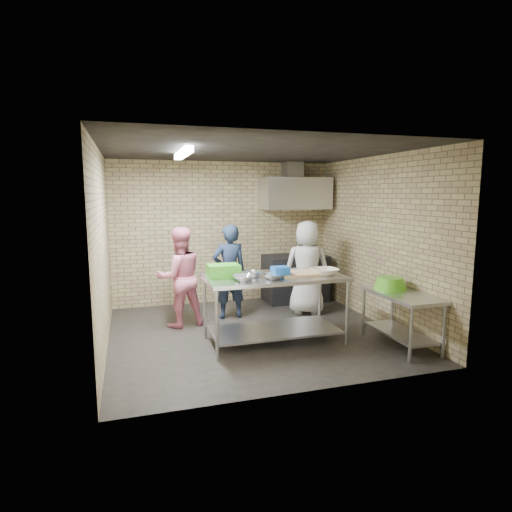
% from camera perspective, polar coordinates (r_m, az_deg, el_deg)
% --- Properties ---
extents(floor, '(4.20, 4.20, 0.00)m').
position_cam_1_polar(floor, '(6.49, -0.33, -10.38)').
color(floor, black).
rests_on(floor, ground).
extents(ceiling, '(4.20, 4.20, 0.00)m').
position_cam_1_polar(ceiling, '(6.17, -0.36, 14.07)').
color(ceiling, black).
rests_on(ceiling, ground).
extents(back_wall, '(4.20, 0.06, 2.70)m').
position_cam_1_polar(back_wall, '(8.12, -4.40, 3.16)').
color(back_wall, tan).
rests_on(back_wall, ground).
extents(front_wall, '(4.20, 0.06, 2.70)m').
position_cam_1_polar(front_wall, '(4.33, 7.25, -1.55)').
color(front_wall, tan).
rests_on(front_wall, ground).
extents(left_wall, '(0.06, 4.00, 2.70)m').
position_cam_1_polar(left_wall, '(5.94, -20.13, 0.72)').
color(left_wall, tan).
rests_on(left_wall, ground).
extents(right_wall, '(0.06, 4.00, 2.70)m').
position_cam_1_polar(right_wall, '(7.08, 16.18, 2.07)').
color(right_wall, tan).
rests_on(right_wall, ground).
extents(prep_table, '(1.93, 0.96, 0.96)m').
position_cam_1_polar(prep_table, '(5.98, 2.48, -7.20)').
color(prep_table, '#AEB0B5').
rests_on(prep_table, floor).
extents(side_counter, '(0.60, 1.20, 0.75)m').
position_cam_1_polar(side_counter, '(6.21, 19.04, -8.12)').
color(side_counter, silver).
rests_on(side_counter, floor).
extents(stove, '(1.20, 0.70, 0.90)m').
position_cam_1_polar(stove, '(8.32, 5.33, -2.99)').
color(stove, black).
rests_on(stove, floor).
extents(range_hood, '(1.30, 0.60, 0.60)m').
position_cam_1_polar(range_hood, '(8.20, 5.36, 8.45)').
color(range_hood, silver).
rests_on(range_hood, back_wall).
extents(hood_duct, '(0.35, 0.30, 0.30)m').
position_cam_1_polar(hood_duct, '(8.35, 5.00, 11.55)').
color(hood_duct, '#A5A8AD').
rests_on(hood_duct, back_wall).
extents(wall_shelf, '(0.80, 0.20, 0.04)m').
position_cam_1_polar(wall_shelf, '(8.49, 6.74, 7.22)').
color(wall_shelf, '#3F2B19').
rests_on(wall_shelf, back_wall).
extents(fluorescent_fixture, '(0.10, 1.25, 0.08)m').
position_cam_1_polar(fluorescent_fixture, '(5.96, -9.87, 13.57)').
color(fluorescent_fixture, white).
rests_on(fluorescent_fixture, ceiling).
extents(green_crate, '(0.43, 0.32, 0.17)m').
position_cam_1_polar(green_crate, '(5.78, -4.45, -2.00)').
color(green_crate, green).
rests_on(green_crate, prep_table).
extents(blue_tub, '(0.21, 0.21, 0.14)m').
position_cam_1_polar(blue_tub, '(5.78, 3.31, -2.15)').
color(blue_tub, '#1757AE').
rests_on(blue_tub, prep_table).
extents(cutting_board, '(0.59, 0.45, 0.03)m').
position_cam_1_polar(cutting_board, '(5.98, 5.74, -2.35)').
color(cutting_board, tan).
rests_on(cutting_board, prep_table).
extents(mixing_bowl_a, '(0.33, 0.33, 0.07)m').
position_cam_1_polar(mixing_bowl_a, '(5.53, -1.69, -2.97)').
color(mixing_bowl_a, silver).
rests_on(mixing_bowl_a, prep_table).
extents(mixing_bowl_b, '(0.25, 0.25, 0.07)m').
position_cam_1_polar(mixing_bowl_b, '(5.82, -0.44, -2.40)').
color(mixing_bowl_b, silver).
rests_on(mixing_bowl_b, prep_table).
extents(mixing_bowl_c, '(0.30, 0.30, 0.07)m').
position_cam_1_polar(mixing_bowl_c, '(5.63, 2.29, -2.80)').
color(mixing_bowl_c, '#ADB1B4').
rests_on(mixing_bowl_c, prep_table).
extents(ceramic_bowl, '(0.40, 0.40, 0.09)m').
position_cam_1_polar(ceramic_bowl, '(6.00, 9.31, -2.10)').
color(ceramic_bowl, '#F0E2C0').
rests_on(ceramic_bowl, prep_table).
extents(green_basin, '(0.46, 0.46, 0.17)m').
position_cam_1_polar(green_basin, '(6.28, 17.76, -3.53)').
color(green_basin, '#59C626').
rests_on(green_basin, side_counter).
extents(bottle_red, '(0.07, 0.07, 0.18)m').
position_cam_1_polar(bottle_red, '(8.39, 5.17, 7.98)').
color(bottle_red, '#B22619').
rests_on(bottle_red, wall_shelf).
extents(bottle_green, '(0.06, 0.06, 0.15)m').
position_cam_1_polar(bottle_green, '(8.55, 7.68, 7.84)').
color(bottle_green, green).
rests_on(bottle_green, wall_shelf).
extents(man_navy, '(0.60, 0.42, 1.59)m').
position_cam_1_polar(man_navy, '(7.08, -3.63, -2.14)').
color(man_navy, '#161E37').
rests_on(man_navy, floor).
extents(woman_pink, '(0.86, 0.73, 1.58)m').
position_cam_1_polar(woman_pink, '(6.74, -10.32, -2.85)').
color(woman_pink, '#DA738C').
rests_on(woman_pink, floor).
extents(woman_white, '(0.91, 0.71, 1.64)m').
position_cam_1_polar(woman_white, '(7.39, 6.92, -1.55)').
color(woman_white, silver).
rests_on(woman_white, floor).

